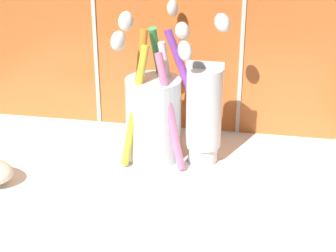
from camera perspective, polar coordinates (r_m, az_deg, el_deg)
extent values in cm
cube|color=white|center=(60.15, 3.89, -8.89)|extent=(76.63, 38.61, 2.00)
cylinder|color=silver|center=(66.94, -1.49, 0.72)|extent=(6.62, 6.62, 10.05)
cylinder|color=purple|center=(65.67, 2.46, 3.13)|extent=(6.67, 1.09, 15.73)
ellipsoid|color=white|center=(62.74, 5.63, 10.39)|extent=(2.39, 1.37, 2.65)
cylinder|color=white|center=(66.99, 0.29, 2.88)|extent=(3.26, 2.24, 14.00)
ellipsoid|color=white|center=(64.82, 1.46, 9.60)|extent=(2.40, 2.07, 2.45)
cylinder|color=green|center=(68.97, -0.57, 4.24)|extent=(2.32, 6.46, 15.73)
ellipsoid|color=white|center=(69.25, 0.48, 11.88)|extent=(1.79, 2.57, 2.64)
cylinder|color=orange|center=(65.35, -3.12, 3.09)|extent=(2.91, 2.24, 15.70)
ellipsoid|color=white|center=(62.31, -4.31, 10.56)|extent=(2.34, 2.12, 2.39)
cylinder|color=yellow|center=(64.42, -3.39, 1.99)|extent=(3.55, 3.56, 14.20)
ellipsoid|color=white|center=(60.86, -5.10, 8.62)|extent=(2.43, 2.44, 2.53)
cylinder|color=pink|center=(63.85, 0.21, 1.44)|extent=(4.33, 3.33, 13.47)
ellipsoid|color=white|center=(59.80, 1.73, 7.63)|extent=(2.57, 2.32, 2.58)
cylinder|color=white|center=(67.79, 3.55, -2.72)|extent=(3.54, 3.54, 2.12)
cylinder|color=white|center=(65.29, 3.68, 1.87)|extent=(4.17, 4.17, 9.65)
cube|color=silver|center=(63.45, 3.81, 6.22)|extent=(4.38, 0.36, 0.80)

